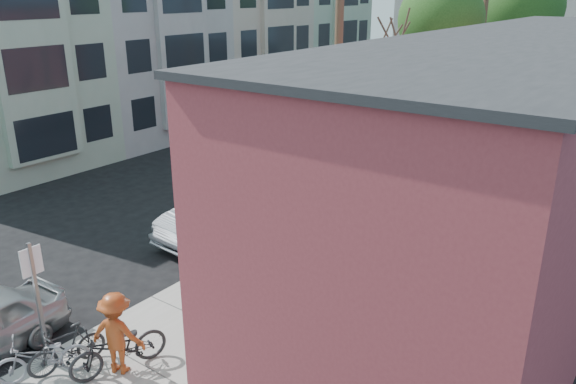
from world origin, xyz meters
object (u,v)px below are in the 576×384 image
Objects in this scene: car_2 at (317,163)px; car_3 at (397,136)px; sign_post at (37,293)px; parking_meter_far at (364,167)px; car_1 at (230,210)px; parked_bike_b at (43,358)px; bus at (442,87)px; tree_leafy_far at (521,7)px; parked_bike_a at (67,348)px; tree_leafy_mid at (441,20)px; patron_green at (259,297)px; car_4 at (431,117)px; parking_meter_near at (201,248)px; utility_pole_near at (337,60)px; cyclist at (117,333)px; patio_chair_a at (294,324)px; patron_grey at (316,289)px; patio_chair_b at (252,348)px.

car_3 is at bearing 89.16° from car_2.
parking_meter_far is at bearing 90.41° from sign_post.
car_2 is (-0.57, 6.07, -0.00)m from car_1.
parked_bike_b is (0.50, -14.22, -0.35)m from parking_meter_far.
bus is (-2.49, 24.42, 0.51)m from car_1.
tree_leafy_far is 6.92m from bus.
parked_bike_a is 0.17× the size of bus.
parking_meter_far is 18.87m from tree_leafy_far.
car_2 is (-2.53, 13.96, 0.22)m from parked_bike_b.
tree_leafy_mid is 4.11× the size of patron_green.
car_3 is at bearing -88.02° from car_4.
sign_post is at bearing -88.79° from parking_meter_near.
utility_pole_near is at bearing 89.80° from sign_post.
cyclist is at bearing 47.06° from parked_bike_a.
parking_meter_far is 1.41× the size of patio_chair_a.
parking_meter_far reaches higher than parked_bike_a.
parking_meter_near is at bearing -92.17° from tree_leafy_mid.
patron_grey reaches higher than car_3.
patron_grey is (3.22, -14.53, -5.39)m from tree_leafy_mid.
patron_grey is at bearing 88.55° from patio_chair_b.
parking_meter_near is at bearing 149.67° from patio_chair_b.
tree_leafy_mid reaches higher than sign_post.
cyclist is at bearing 77.65° from parked_bike_b.
car_3 is 0.58× the size of bus.
bus reaches higher than car_3.
tree_leafy_mid is at bearing -170.56° from patron_grey.
bus is at bearing -167.25° from patron_grey.
parked_bike_a is at bearing -111.54° from patio_chair_a.
car_4 is at bearing 98.49° from utility_pole_near.
car_2 is at bearing 118.23° from patio_chair_b.
parked_bike_a is at bearing 17.39° from sign_post.
patron_grey reaches higher than car_1.
tree_leafy_mid is 1.37× the size of car_2.
car_1 is (-1.56, 7.58, -0.97)m from sign_post.
bus is (-1.92, 18.35, 0.51)m from car_2.
car_3 is at bearing -75.91° from bus.
patio_chair_b is at bearing -77.74° from patio_chair_a.
bus is (-4.56, 31.83, 0.73)m from parked_bike_a.
patio_chair_a is 3.79m from cyclist.
parking_meter_far is at bearing 108.98° from patio_chair_b.
cyclist is at bearing -82.45° from utility_pole_near.
sign_post is 4.62m from patron_green.
patio_chair_a is 0.98m from patron_green.
patio_chair_b is 12.53m from car_2.
cyclist reaches higher than parked_bike_a.
parking_meter_far is 0.21× the size of car_2.
parking_meter_far is 10.90m from patio_chair_a.
patron_green reaches higher than parked_bike_a.
utility_pole_near is 12.20m from parked_bike_a.
cyclist reaches higher than car_3.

